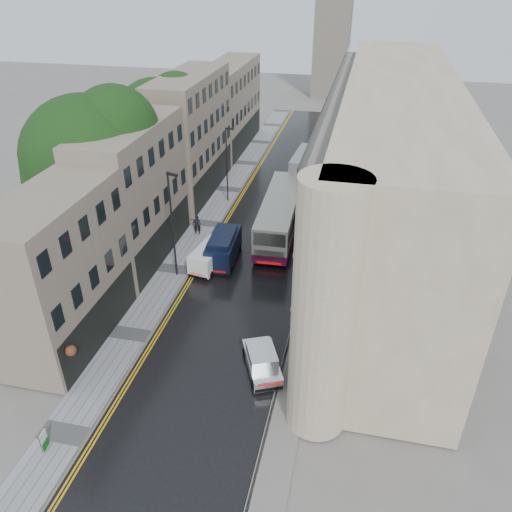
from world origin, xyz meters
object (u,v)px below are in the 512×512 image
at_px(navy_van, 207,257).
at_px(lamp_post_far, 227,166).
at_px(silver_hatchback, 253,379).
at_px(white_lorry, 293,178).
at_px(white_van, 192,264).
at_px(tree_near, 90,179).
at_px(cream_bus, 259,232).
at_px(lamp_post_near, 172,226).
at_px(tree_far, 159,138).
at_px(estate_sign, 44,440).
at_px(pedestrian, 197,225).

distance_m(navy_van, lamp_post_far, 13.73).
bearing_deg(silver_hatchback, navy_van, 95.23).
xyz_separation_m(white_lorry, lamp_post_far, (-6.40, -2.21, 1.58)).
distance_m(white_van, lamp_post_far, 14.30).
bearing_deg(lamp_post_far, tree_near, -124.01).
relative_size(cream_bus, white_lorry, 1.44).
bearing_deg(navy_van, white_lorry, 70.75).
bearing_deg(white_lorry, cream_bus, -92.07).
xyz_separation_m(cream_bus, silver_hatchback, (3.12, -15.82, -0.97)).
height_order(white_van, lamp_post_near, lamp_post_near).
height_order(tree_far, white_lorry, tree_far).
xyz_separation_m(silver_hatchback, lamp_post_far, (-8.38, 24.93, 3.15)).
distance_m(white_lorry, lamp_post_far, 6.95).
bearing_deg(white_lorry, estate_sign, -98.91).
relative_size(white_lorry, navy_van, 1.69).
distance_m(tree_far, lamp_post_near, 16.14).
xyz_separation_m(tree_near, navy_van, (9.27, -0.41, -5.60)).
bearing_deg(pedestrian, white_van, 88.35).
height_order(tree_far, navy_van, tree_far).
relative_size(silver_hatchback, navy_van, 0.77).
distance_m(tree_near, silver_hatchback, 20.69).
distance_m(tree_near, navy_van, 10.83).
height_order(tree_near, white_lorry, tree_near).
distance_m(tree_far, white_van, 16.94).
bearing_deg(white_lorry, silver_hatchback, -82.16).
bearing_deg(lamp_post_far, lamp_post_near, -95.40).
relative_size(tree_near, white_van, 3.29).
distance_m(cream_bus, estate_sign, 23.15).
relative_size(white_van, estate_sign, 3.98).
bearing_deg(lamp_post_far, cream_bus, -64.53).
relative_size(white_van, navy_van, 0.81).
height_order(tree_near, lamp_post_near, tree_near).
relative_size(tree_far, estate_sign, 11.74).
relative_size(tree_near, white_lorry, 1.58).
height_order(silver_hatchback, lamp_post_near, lamp_post_near).
bearing_deg(white_van, estate_sign, -86.77).
xyz_separation_m(cream_bus, navy_van, (-3.31, -4.24, -0.40)).
bearing_deg(white_lorry, tree_far, -167.24).
height_order(silver_hatchback, white_van, white_van).
distance_m(tree_near, white_lorry, 20.95).
bearing_deg(lamp_post_far, tree_far, 174.99).
height_order(navy_van, lamp_post_far, lamp_post_far).
height_order(tree_far, lamp_post_near, tree_far).
height_order(silver_hatchback, navy_van, navy_van).
distance_m(lamp_post_near, estate_sign, 17.32).
bearing_deg(estate_sign, cream_bus, 67.73).
xyz_separation_m(silver_hatchback, white_van, (-7.48, 10.96, 0.21)).
xyz_separation_m(silver_hatchback, lamp_post_near, (-8.60, 10.47, 3.64)).
bearing_deg(silver_hatchback, estate_sign, -169.66).
relative_size(lamp_post_near, lamp_post_far, 1.13).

